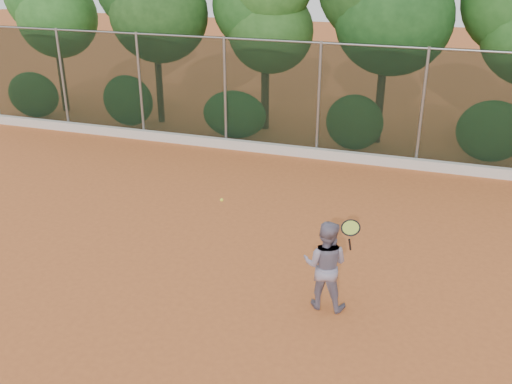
% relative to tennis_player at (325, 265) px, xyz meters
% --- Properties ---
extents(ground, '(80.00, 80.00, 0.00)m').
position_rel_tennis_player_xyz_m(ground, '(-1.89, 0.81, -0.85)').
color(ground, '#C6642E').
rests_on(ground, ground).
extents(concrete_curb, '(24.00, 0.20, 0.30)m').
position_rel_tennis_player_xyz_m(concrete_curb, '(-1.89, 7.63, -0.70)').
color(concrete_curb, silver).
rests_on(concrete_curb, ground).
extents(tennis_player, '(0.83, 0.65, 1.70)m').
position_rel_tennis_player_xyz_m(tennis_player, '(0.00, 0.00, 0.00)').
color(tennis_player, gray).
rests_on(tennis_player, ground).
extents(chainlink_fence, '(24.09, 0.09, 3.50)m').
position_rel_tennis_player_xyz_m(chainlink_fence, '(-1.89, 7.81, 1.01)').
color(chainlink_fence, black).
rests_on(chainlink_fence, ground).
extents(foliage_backdrop, '(23.70, 3.63, 7.55)m').
position_rel_tennis_player_xyz_m(foliage_backdrop, '(-2.44, 9.79, 3.55)').
color(foliage_backdrop, '#47311B').
rests_on(foliage_backdrop, ground).
extents(tennis_racket, '(0.34, 0.32, 0.60)m').
position_rel_tennis_player_xyz_m(tennis_racket, '(0.42, -0.16, 0.85)').
color(tennis_racket, black).
rests_on(tennis_racket, ground).
extents(tennis_ball_in_flight, '(0.07, 0.07, 0.07)m').
position_rel_tennis_player_xyz_m(tennis_ball_in_flight, '(-2.18, 0.58, 0.70)').
color(tennis_ball_in_flight, '#F3FB39').
rests_on(tennis_ball_in_flight, ground).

